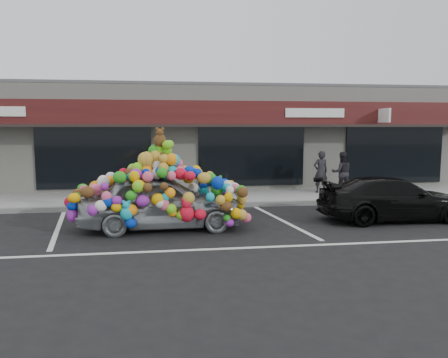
{
  "coord_description": "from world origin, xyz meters",
  "views": [
    {
      "loc": [
        -0.54,
        -11.33,
        2.61
      ],
      "look_at": [
        1.31,
        1.4,
        1.06
      ],
      "focal_mm": 35.0,
      "sensor_mm": 36.0,
      "label": 1
    }
  ],
  "objects": [
    {
      "name": "lane_line",
      "position": [
        2.0,
        -2.3,
        0.0
      ],
      "size": [
        14.0,
        0.12,
        0.01
      ],
      "primitive_type": "cube",
      "color": "silver",
      "rests_on": "ground"
    },
    {
      "name": "toy_car",
      "position": [
        -0.55,
        -0.2,
        0.87
      ],
      "size": [
        2.99,
        4.42,
        2.56
      ],
      "rotation": [
        0.0,
        0.0,
        1.59
      ],
      "color": "#9A9FA4",
      "rests_on": "ground"
    },
    {
      "name": "ground",
      "position": [
        0.0,
        0.0,
        0.0
      ],
      "size": [
        90.0,
        90.0,
        0.0
      ],
      "primitive_type": "plane",
      "color": "black",
      "rests_on": "ground"
    },
    {
      "name": "kerb",
      "position": [
        0.0,
        2.5,
        0.07
      ],
      "size": [
        26.0,
        0.18,
        0.16
      ],
      "primitive_type": "cube",
      "color": "slate",
      "rests_on": "ground"
    },
    {
      "name": "sidewalk",
      "position": [
        0.0,
        4.0,
        0.07
      ],
      "size": [
        26.0,
        3.0,
        0.15
      ],
      "primitive_type": "cube",
      "color": "gray",
      "rests_on": "ground"
    },
    {
      "name": "parking_stripe_mid",
      "position": [
        2.8,
        0.2,
        0.0
      ],
      "size": [
        0.73,
        4.37,
        0.01
      ],
      "primitive_type": "cube",
      "rotation": [
        0.0,
        0.0,
        0.14
      ],
      "color": "silver",
      "rests_on": "ground"
    },
    {
      "name": "black_sedan",
      "position": [
        5.87,
        -0.09,
        0.61
      ],
      "size": [
        1.74,
        4.19,
        1.21
      ],
      "primitive_type": "imported",
      "rotation": [
        0.0,
        0.0,
        1.56
      ],
      "color": "black",
      "rests_on": "ground"
    },
    {
      "name": "parking_stripe_left",
      "position": [
        -3.2,
        0.2,
        0.0
      ],
      "size": [
        0.73,
        4.37,
        0.01
      ],
      "primitive_type": "cube",
      "rotation": [
        0.0,
        0.0,
        0.14
      ],
      "color": "silver",
      "rests_on": "ground"
    },
    {
      "name": "pedestrian_b",
      "position": [
        6.1,
        3.97,
        0.92
      ],
      "size": [
        0.83,
        0.69,
        1.54
      ],
      "primitive_type": "imported",
      "rotation": [
        0.0,
        0.0,
        2.99
      ],
      "color": "black",
      "rests_on": "sidewalk"
    },
    {
      "name": "pedestrian_a",
      "position": [
        5.38,
        4.23,
        0.93
      ],
      "size": [
        0.6,
        0.42,
        1.56
      ],
      "primitive_type": "imported",
      "rotation": [
        0.0,
        0.0,
        3.22
      ],
      "color": "black",
      "rests_on": "sidewalk"
    },
    {
      "name": "shop_building",
      "position": [
        0.0,
        8.44,
        2.16
      ],
      "size": [
        24.0,
        7.2,
        4.31
      ],
      "color": "beige",
      "rests_on": "ground"
    }
  ]
}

